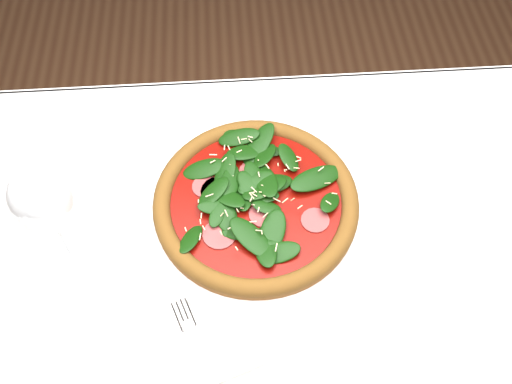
{
  "coord_description": "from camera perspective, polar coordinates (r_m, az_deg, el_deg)",
  "views": [
    {
      "loc": [
        -0.04,
        -0.4,
        1.57
      ],
      "look_at": [
        -0.0,
        0.12,
        0.77
      ],
      "focal_mm": 40.0,
      "sensor_mm": 36.0,
      "label": 1
    }
  ],
  "objects": [
    {
      "name": "napkin",
      "position": [
        0.85,
        -5.34,
        -16.62
      ],
      "size": [
        0.17,
        0.12,
        0.01
      ],
      "primitive_type": "cube",
      "rotation": [
        0.0,
        0.0,
        0.33
      ],
      "color": "white",
      "rests_on": "dining_table"
    },
    {
      "name": "dining_table",
      "position": [
        1.0,
        0.57,
        -9.55
      ],
      "size": [
        1.21,
        0.81,
        0.75
      ],
      "color": "white",
      "rests_on": "ground"
    },
    {
      "name": "saucer_far",
      "position": [
        1.07,
        18.31,
        3.68
      ],
      "size": [
        0.12,
        0.12,
        0.01
      ],
      "color": "white",
      "rests_on": "dining_table"
    },
    {
      "name": "fork",
      "position": [
        0.85,
        -6.15,
        -14.69
      ],
      "size": [
        0.08,
        0.16,
        0.0
      ],
      "rotation": [
        0.0,
        0.0,
        0.36
      ],
      "color": "silver",
      "rests_on": "napkin"
    },
    {
      "name": "plate",
      "position": [
        0.95,
        -0.01,
        -1.53
      ],
      "size": [
        0.39,
        0.39,
        0.02
      ],
      "color": "white",
      "rests_on": "dining_table"
    },
    {
      "name": "pizza",
      "position": [
        0.93,
        -0.01,
        -0.81
      ],
      "size": [
        0.42,
        0.42,
        0.04
      ],
      "rotation": [
        0.0,
        0.0,
        0.3
      ],
      "color": "#915E23",
      "rests_on": "plate"
    },
    {
      "name": "wine_glass",
      "position": [
        0.84,
        -20.53,
        -0.99
      ],
      "size": [
        0.09,
        0.09,
        0.22
      ],
      "color": "white",
      "rests_on": "dining_table"
    }
  ]
}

